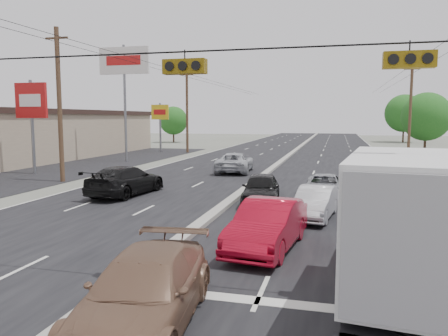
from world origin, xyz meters
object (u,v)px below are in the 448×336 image
at_px(tree_left_far, 173,121).
at_px(box_truck, 408,227).
at_px(utility_pole_left_c, 187,110).
at_px(tree_right_far, 404,113).
at_px(queue_car_d, 392,217).
at_px(tree_right_mid, 426,117).
at_px(queue_car_c, 324,187).
at_px(pole_sign_billboard, 124,68).
at_px(queue_car_b, 315,203).
at_px(tan_sedan, 144,292).
at_px(oncoming_far, 235,163).
at_px(pole_sign_far, 160,116).
at_px(pole_sign_mid, 31,106).
at_px(queue_car_a, 261,189).
at_px(oncoming_near, 126,181).
at_px(utility_pole_right_c, 410,109).
at_px(red_sedan, 268,226).
at_px(black_suv, 446,281).
at_px(utility_pole_left_b, 59,104).

bearing_deg(tree_left_far, box_truck, -64.33).
bearing_deg(utility_pole_left_c, tree_right_far, 46.47).
relative_size(tree_right_far, box_truck, 1.16).
xyz_separation_m(utility_pole_left_c, queue_car_d, (19.50, -34.23, -4.31)).
relative_size(tree_right_mid, box_truck, 1.01).
bearing_deg(queue_car_c, tree_left_far, 121.31).
xyz_separation_m(pole_sign_billboard, queue_car_b, (18.76, -19.60, -8.21)).
height_order(tan_sedan, oncoming_far, oncoming_far).
xyz_separation_m(tan_sedan, queue_car_d, (5.60, 8.05, 0.06)).
relative_size(queue_car_b, queue_car_c, 0.91).
distance_m(tree_right_mid, queue_car_b, 38.32).
bearing_deg(pole_sign_far, tree_right_mid, 9.16).
bearing_deg(pole_sign_billboard, box_truck, -52.56).
distance_m(tan_sedan, queue_car_c, 15.87).
distance_m(pole_sign_mid, queue_car_a, 20.31).
bearing_deg(oncoming_near, pole_sign_far, -64.77).
bearing_deg(queue_car_c, tan_sedan, -99.50).
height_order(utility_pole_right_c, pole_sign_mid, utility_pole_right_c).
height_order(utility_pole_left_c, tree_left_far, utility_pole_left_c).
bearing_deg(pole_sign_billboard, queue_car_a, -46.84).
bearing_deg(tree_right_mid, tree_left_far, 157.93).
bearing_deg(utility_pole_left_c, tree_right_mid, 10.30).
xyz_separation_m(oncoming_near, oncoming_far, (3.51, 11.25, -0.04)).
height_order(utility_pole_right_c, queue_car_d, utility_pole_right_c).
distance_m(red_sedan, queue_car_c, 9.85).
height_order(box_truck, oncoming_near, box_truck).
distance_m(pole_sign_billboard, tree_right_mid, 34.35).
xyz_separation_m(black_suv, queue_car_b, (-3.16, 8.55, -0.09)).
distance_m(utility_pole_left_b, tan_sedan, 22.60).
bearing_deg(black_suv, oncoming_far, 120.87).
xyz_separation_m(tree_right_mid, box_truck, (-8.32, -44.67, -2.56)).
distance_m(utility_pole_left_b, red_sedan, 19.75).
bearing_deg(tree_left_far, tree_right_mid, -22.07).
height_order(tan_sedan, black_suv, black_suv).
bearing_deg(pole_sign_mid, oncoming_far, 18.11).
relative_size(pole_sign_far, tree_left_far, 0.98).
relative_size(pole_sign_mid, queue_car_a, 1.59).
xyz_separation_m(tree_right_far, queue_car_d, (-9.00, -64.23, -4.16)).
bearing_deg(pole_sign_billboard, tree_left_far, 103.19).
xyz_separation_m(tree_right_mid, queue_car_a, (-13.47, -34.09, -3.59)).
distance_m(utility_pole_right_c, tree_right_far, 30.20).
bearing_deg(pole_sign_mid, queue_car_a, -20.93).
distance_m(tree_left_far, queue_car_b, 57.98).
relative_size(black_suv, queue_car_a, 1.22).
relative_size(pole_sign_billboard, black_suv, 2.05).
bearing_deg(queue_car_d, tree_right_mid, 82.10).
distance_m(box_truck, red_sedan, 4.99).
xyz_separation_m(pole_sign_mid, queue_car_a, (18.53, -7.09, -4.37)).
bearing_deg(tree_right_mid, box_truck, -100.55).
relative_size(utility_pole_left_c, oncoming_far, 1.84).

